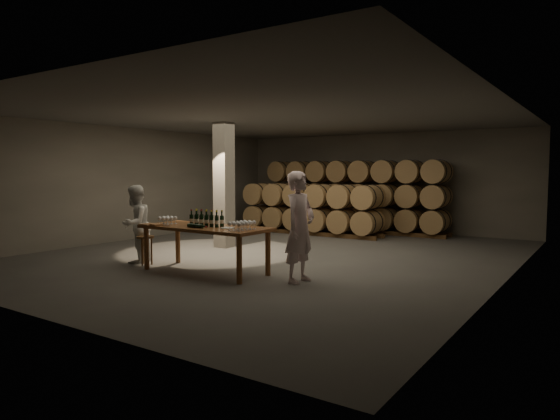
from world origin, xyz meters
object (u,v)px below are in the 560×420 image
Objects in this scene: stool at (145,241)px; person_woman at (135,224)px; notebook_near at (156,225)px; plate at (228,228)px; tasting_table at (205,232)px; bottle_cluster at (207,220)px; person_man at (300,227)px.

person_woman is (-0.38, 0.06, 0.34)m from stool.
notebook_near is 0.39× the size of stool.
person_woman reaches higher than plate.
stool is at bearing -175.90° from tasting_table.
tasting_table is 0.22m from bottle_cluster.
bottle_cluster is 3.05× the size of notebook_near.
plate is 1.40m from person_man.
tasting_table is 1.56× the size of person_woman.
tasting_table is 3.57× the size of bottle_cluster.
person_man reaches higher than stool.
notebook_near is at bearing -151.78° from bottle_cluster.
bottle_cluster is at bearing 42.04° from notebook_near.
plate is at bearing -4.78° from tasting_table.
stool is (-2.18, -0.06, -0.41)m from plate.
bottle_cluster is 1.66m from stool.
bottle_cluster is 1.01m from notebook_near.
bottle_cluster is 1.20× the size of stool.
bottle_cluster reaches higher than stool.
notebook_near reaches higher than tasting_table.
bottle_cluster is at bearing 6.00° from stool.
bottle_cluster is at bearing 98.43° from person_man.
bottle_cluster is 0.63m from plate.
person_woman is at bearing 96.43° from person_man.
stool is (-0.68, 0.31, -0.42)m from notebook_near.
plate is 2.22m from stool.
stool is 0.51m from person_woman.
plate is at bearing 27.81° from notebook_near.
person_woman is (-1.06, 0.38, -0.08)m from notebook_near.
person_woman is at bearing 170.51° from stool.
person_woman is at bearing -177.02° from bottle_cluster.
tasting_table is at bearing 175.22° from plate.
stool is 0.31× the size of person_man.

